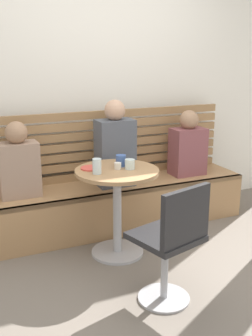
% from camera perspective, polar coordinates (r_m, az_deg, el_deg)
% --- Properties ---
extents(ground, '(8.00, 8.00, 0.00)m').
position_cam_1_polar(ground, '(3.09, 6.42, -16.51)').
color(ground, '#70665B').
extents(back_wall, '(5.20, 0.10, 2.90)m').
position_cam_1_polar(back_wall, '(4.11, -4.77, 13.02)').
color(back_wall, white).
rests_on(back_wall, ground).
extents(booth_bench, '(2.70, 0.52, 0.44)m').
position_cam_1_polar(booth_bench, '(3.96, -2.24, -5.31)').
color(booth_bench, '#A87C51').
rests_on(booth_bench, ground).
extents(booth_backrest, '(2.65, 0.04, 0.67)m').
position_cam_1_polar(booth_backrest, '(4.01, -3.60, 3.28)').
color(booth_backrest, '#9A7249').
rests_on(booth_backrest, booth_bench).
extents(cafe_table, '(0.68, 0.68, 0.74)m').
position_cam_1_polar(cafe_table, '(3.36, -1.24, -3.85)').
color(cafe_table, '#ADADB2').
rests_on(cafe_table, ground).
extents(white_chair, '(0.49, 0.49, 0.85)m').
position_cam_1_polar(white_chair, '(2.73, 6.46, -10.01)').
color(white_chair, '#ADADB2').
rests_on(white_chair, ground).
extents(person_adult, '(0.34, 0.22, 0.80)m').
position_cam_1_polar(person_adult, '(3.78, -1.52, 2.86)').
color(person_adult, '#4C515B').
rests_on(person_adult, booth_bench).
extents(person_child_left, '(0.34, 0.22, 0.65)m').
position_cam_1_polar(person_child_left, '(3.62, -14.71, 0.57)').
color(person_child_left, '#9E7F6B').
rests_on(person_child_left, booth_bench).
extents(person_child_middle, '(0.34, 0.22, 0.66)m').
position_cam_1_polar(person_child_middle, '(4.19, 8.60, 2.97)').
color(person_child_middle, brown).
rests_on(person_child_middle, booth_bench).
extents(cup_glass_short, '(0.08, 0.08, 0.08)m').
position_cam_1_polar(cup_glass_short, '(3.29, 0.54, 0.53)').
color(cup_glass_short, silver).
rests_on(cup_glass_short, cafe_table).
extents(cup_espresso_small, '(0.06, 0.06, 0.05)m').
position_cam_1_polar(cup_espresso_small, '(3.29, -1.15, 0.29)').
color(cup_espresso_small, silver).
rests_on(cup_espresso_small, cafe_table).
extents(cup_mug_blue, '(0.08, 0.08, 0.09)m').
position_cam_1_polar(cup_mug_blue, '(3.37, -0.72, 1.03)').
color(cup_mug_blue, '#3D5B9E').
rests_on(cup_mug_blue, cafe_table).
extents(cup_glass_tall, '(0.07, 0.07, 0.12)m').
position_cam_1_polar(cup_glass_tall, '(3.17, -4.06, 0.24)').
color(cup_glass_tall, silver).
rests_on(cup_glass_tall, cafe_table).
extents(plate_small, '(0.17, 0.17, 0.01)m').
position_cam_1_polar(plate_small, '(3.32, -4.87, -0.01)').
color(plate_small, '#DB4C42').
rests_on(plate_small, cafe_table).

